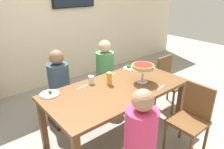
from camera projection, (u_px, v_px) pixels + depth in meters
The scene contains 15 objects.
ground_plane at pixel (117, 134), 2.99m from camera, with size 12.00×12.00×0.00m, color gray.
rear_partition at pixel (41, 17), 4.00m from camera, with size 8.00×0.12×2.80m, color beige.
dining_table at pixel (117, 93), 2.73m from camera, with size 1.85×0.93×0.74m.
diner_far_right at pixel (105, 78), 3.58m from camera, with size 0.34×0.34×1.15m.
diner_far_left at pixel (60, 94), 3.08m from camera, with size 0.34×0.34×1.15m.
chair_head_east at pixel (169, 80), 3.54m from camera, with size 0.40×0.40×0.87m.
chair_near_right at pixel (192, 116), 2.56m from camera, with size 0.40×0.40×0.87m.
deep_dish_pizza_stand at pixel (143, 68), 2.77m from camera, with size 0.32×0.32×0.25m.
salad_plate_near_diner at pixel (130, 68), 3.31m from camera, with size 0.21×0.21×0.07m.
salad_plate_far_diner at pixel (50, 94), 2.53m from camera, with size 0.23×0.23×0.06m.
beer_glass_amber_tall at pixel (109, 79), 2.75m from camera, with size 0.07×0.07×0.17m, color gold.
water_glass_clear_near at pixel (91, 80), 2.79m from camera, with size 0.08×0.08×0.11m, color white.
cutlery_fork_near at pixel (82, 87), 2.71m from camera, with size 0.18×0.02×0.01m, color silver.
cutlery_knife_near at pixel (112, 75), 3.07m from camera, with size 0.18×0.02×0.01m, color silver.
cutlery_fork_far at pixel (161, 88), 2.69m from camera, with size 0.18×0.02×0.01m, color silver.
Camera 1 is at (-1.60, -1.82, 1.95)m, focal length 33.86 mm.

